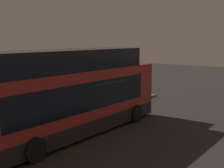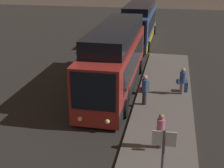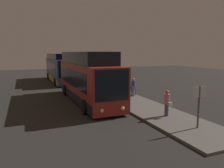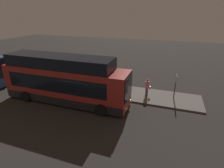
% 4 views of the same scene
% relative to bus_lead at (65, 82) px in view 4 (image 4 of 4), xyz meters
% --- Properties ---
extents(ground, '(80.00, 80.00, 0.00)m').
position_rel_bus_lead_xyz_m(ground, '(1.54, -0.03, -1.84)').
color(ground, '#2B2826').
extents(platform, '(20.00, 3.27, 0.13)m').
position_rel_bus_lead_xyz_m(platform, '(1.54, 3.20, -1.77)').
color(platform, '#605B56').
rests_on(platform, ground).
extents(bus_lead, '(11.17, 2.76, 4.10)m').
position_rel_bus_lead_xyz_m(bus_lead, '(0.00, 0.00, 0.00)').
color(bus_lead, maroon).
rests_on(bus_lead, ground).
extents(passenger_boarding, '(0.41, 0.57, 1.76)m').
position_rel_bus_lead_xyz_m(passenger_boarding, '(2.33, 2.11, -0.74)').
color(passenger_boarding, '#2D2D33').
rests_on(passenger_boarding, platform).
extents(passenger_waiting, '(0.57, 0.41, 1.62)m').
position_rel_bus_lead_xyz_m(passenger_waiting, '(6.65, 3.23, -0.83)').
color(passenger_waiting, '#4C476B').
rests_on(passenger_waiting, platform).
extents(passenger_with_bags, '(0.52, 0.62, 1.66)m').
position_rel_bus_lead_xyz_m(passenger_with_bags, '(0.35, 4.20, -0.81)').
color(passenger_with_bags, gray).
rests_on(passenger_with_bags, platform).
extents(suitcase, '(0.43, 0.23, 0.88)m').
position_rel_bus_lead_xyz_m(suitcase, '(-0.11, 4.47, -1.38)').
color(suitcase, '#334C7F').
rests_on(suitcase, platform).
extents(sign_post, '(0.10, 0.83, 2.24)m').
position_rel_bus_lead_xyz_m(sign_post, '(9.07, 3.41, -0.23)').
color(sign_post, '#4C4C51').
rests_on(sign_post, platform).
extents(trash_bin, '(0.44, 0.44, 0.65)m').
position_rel_bus_lead_xyz_m(trash_bin, '(0.48, 2.03, -1.38)').
color(trash_bin, '#2D4C33').
rests_on(trash_bin, platform).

